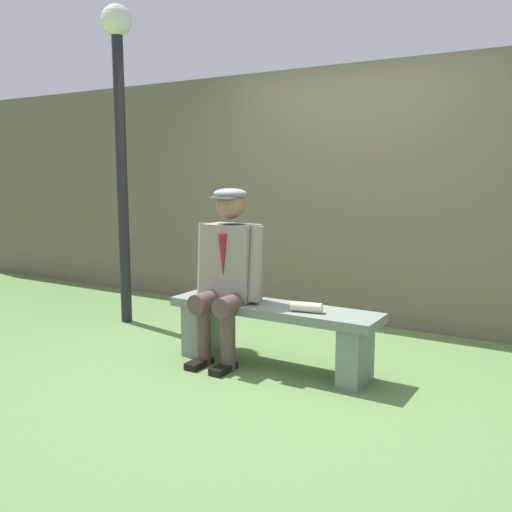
# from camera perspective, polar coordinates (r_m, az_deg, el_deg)

# --- Properties ---
(ground_plane) EXTENTS (30.00, 30.00, 0.00)m
(ground_plane) POSITION_cam_1_polar(r_m,az_deg,el_deg) (4.24, 1.66, -11.15)
(ground_plane) COLOR #597B42
(bench) EXTENTS (1.61, 0.38, 0.47)m
(bench) POSITION_cam_1_polar(r_m,az_deg,el_deg) (4.14, 1.68, -7.01)
(bench) COLOR slate
(bench) RESTS_ON ground
(seated_man) EXTENTS (0.57, 0.52, 1.31)m
(seated_man) POSITION_cam_1_polar(r_m,az_deg,el_deg) (4.19, -2.85, -1.30)
(seated_man) COLOR gray
(seated_man) RESTS_ON ground
(rolled_magazine) EXTENTS (0.23, 0.11, 0.07)m
(rolled_magazine) POSITION_cam_1_polar(r_m,az_deg,el_deg) (3.90, 5.15, -5.20)
(rolled_magazine) COLOR beige
(rolled_magazine) RESTS_ON bench
(stadium_wall) EXTENTS (12.00, 0.24, 2.41)m
(stadium_wall) POSITION_cam_1_polar(r_m,az_deg,el_deg) (5.46, 10.12, 6.06)
(stadium_wall) COLOR #695D4B
(stadium_wall) RESTS_ON ground
(lamp_post) EXTENTS (0.28, 0.28, 2.91)m
(lamp_post) POSITION_cam_1_polar(r_m,az_deg,el_deg) (5.44, -13.69, 14.03)
(lamp_post) COLOR black
(lamp_post) RESTS_ON ground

